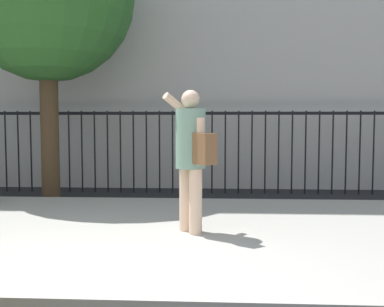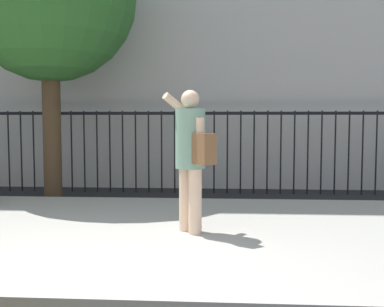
# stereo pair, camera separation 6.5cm
# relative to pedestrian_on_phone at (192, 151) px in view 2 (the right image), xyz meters

# --- Properties ---
(sidewalk) EXTENTS (28.00, 4.40, 0.15)m
(sidewalk) POSITION_rel_pedestrian_on_phone_xyz_m (-0.72, 0.14, -1.02)
(sidewalk) COLOR #9E9B93
(sidewalk) RESTS_ON ground
(iron_fence) EXTENTS (12.03, 0.04, 1.60)m
(iron_fence) POSITION_rel_pedestrian_on_phone_xyz_m (-0.72, 3.84, -0.07)
(iron_fence) COLOR black
(iron_fence) RESTS_ON ground
(pedestrian_on_phone) EXTENTS (0.64, 0.71, 1.63)m
(pedestrian_on_phone) POSITION_rel_pedestrian_on_phone_xyz_m (0.00, 0.00, 0.00)
(pedestrian_on_phone) COLOR beige
(pedestrian_on_phone) RESTS_ON sidewalk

